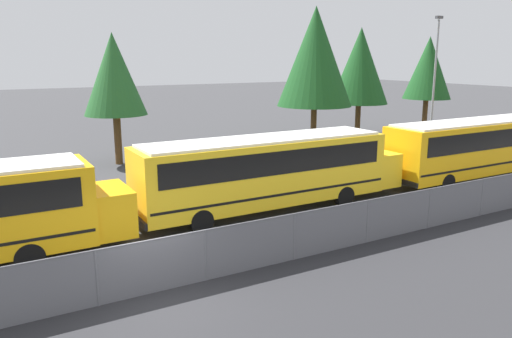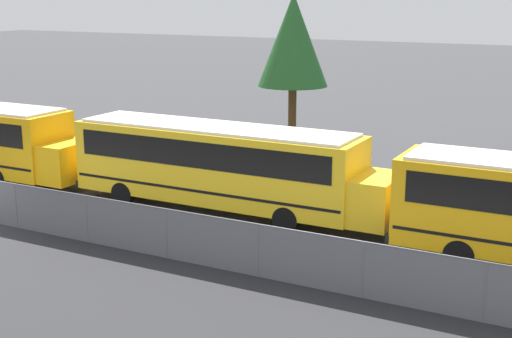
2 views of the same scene
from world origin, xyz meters
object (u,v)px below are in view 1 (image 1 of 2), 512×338
(school_bus_3, at_px, (270,168))
(tree_0, at_px, (360,66))
(tree_2, at_px, (114,75))
(light_pole, at_px, (435,76))
(tree_1, at_px, (315,57))
(tree_3, at_px, (428,68))
(school_bus_4, at_px, (478,144))

(school_bus_3, height_order, tree_0, tree_0)
(tree_2, bearing_deg, light_pole, -9.97)
(tree_1, bearing_deg, tree_3, 3.43)
(tree_0, distance_m, tree_1, 6.00)
(tree_0, height_order, tree_2, tree_0)
(tree_2, distance_m, tree_3, 27.28)
(tree_2, bearing_deg, tree_1, -0.42)
(tree_0, relative_size, tree_3, 1.07)
(tree_2, relative_size, tree_3, 0.96)
(school_bus_3, bearing_deg, tree_1, 47.72)
(light_pole, xyz_separation_m, tree_0, (-2.45, 5.53, 0.63))
(school_bus_4, xyz_separation_m, light_pole, (7.00, 9.33, 3.19))
(school_bus_4, relative_size, tree_3, 1.52)
(school_bus_3, xyz_separation_m, tree_0, (17.21, 14.26, 3.83))
(school_bus_4, distance_m, tree_3, 18.47)
(school_bus_3, distance_m, light_pole, 21.75)
(light_pole, bearing_deg, school_bus_4, -126.89)
(school_bus_4, distance_m, light_pole, 12.10)
(light_pole, xyz_separation_m, tree_2, (-22.77, 4.00, 0.33))
(tree_1, distance_m, tree_2, 14.63)
(school_bus_3, bearing_deg, school_bus_4, -2.70)
(light_pole, relative_size, tree_3, 1.14)
(school_bus_4, relative_size, tree_1, 1.24)
(tree_0, xyz_separation_m, tree_1, (-5.73, -1.63, 0.73))
(school_bus_4, height_order, tree_3, tree_3)
(school_bus_4, xyz_separation_m, tree_1, (-1.17, 13.22, 4.56))
(tree_0, relative_size, tree_2, 1.12)
(school_bus_3, distance_m, tree_2, 13.58)
(light_pole, distance_m, tree_2, 23.12)
(light_pole, xyz_separation_m, tree_1, (-8.18, 3.89, 1.36))
(light_pole, bearing_deg, school_bus_3, -156.05)
(tree_2, bearing_deg, tree_0, 4.29)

